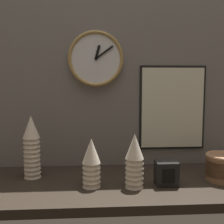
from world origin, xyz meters
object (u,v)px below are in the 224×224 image
at_px(cup_stack_left, 32,147).
at_px(napkin_dispenser, 166,173).
at_px(cup_stack_center_right, 134,161).
at_px(menu_board, 172,108).
at_px(cup_stack_center, 91,163).
at_px(wall_clock, 96,59).
at_px(bowl_stack_far_right, 223,166).

distance_m(cup_stack_left, napkin_dispenser, 0.65).
relative_size(cup_stack_center_right, cup_stack_left, 0.79).
distance_m(cup_stack_center_right, menu_board, 0.47).
xyz_separation_m(cup_stack_center_right, cup_stack_center, (-0.19, 0.02, -0.01)).
xyz_separation_m(wall_clock, menu_board, (0.42, 0.01, -0.27)).
bearing_deg(cup_stack_center_right, cup_stack_left, 161.38).
bearing_deg(napkin_dispenser, wall_clock, 135.99).
relative_size(wall_clock, menu_board, 0.64).
bearing_deg(menu_board, cup_stack_center_right, -127.97).
bearing_deg(cup_stack_center_right, cup_stack_center, 174.16).
bearing_deg(bowl_stack_far_right, menu_board, 122.84).
height_order(cup_stack_center, menu_board, menu_board).
height_order(cup_stack_left, bowl_stack_far_right, cup_stack_left).
relative_size(bowl_stack_far_right, menu_board, 0.36).
distance_m(cup_stack_center_right, cup_stack_center, 0.19).
xyz_separation_m(cup_stack_center_right, bowl_stack_far_right, (0.44, 0.06, -0.05)).
xyz_separation_m(bowl_stack_far_right, napkin_dispenser, (-0.29, -0.04, -0.01)).
distance_m(cup_stack_left, bowl_stack_far_right, 0.92).
bearing_deg(wall_clock, bowl_stack_far_right, -23.65).
distance_m(cup_stack_center, menu_board, 0.59).
height_order(cup_stack_center_right, cup_stack_center, cup_stack_center_right).
height_order(cup_stack_center_right, cup_stack_left, cup_stack_left).
xyz_separation_m(cup_stack_center, bowl_stack_far_right, (0.62, 0.04, -0.04)).
bearing_deg(cup_stack_left, cup_stack_center, -26.12).
relative_size(bowl_stack_far_right, napkin_dispenser, 1.53).
distance_m(bowl_stack_far_right, wall_clock, 0.84).
xyz_separation_m(cup_stack_left, menu_board, (0.74, 0.17, 0.17)).
bearing_deg(napkin_dispenser, menu_board, 70.58).
relative_size(menu_board, napkin_dispenser, 4.31).
bearing_deg(cup_stack_center_right, napkin_dispenser, 7.80).
height_order(cup_stack_left, menu_board, menu_board).
bearing_deg(napkin_dispenser, cup_stack_left, 167.37).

